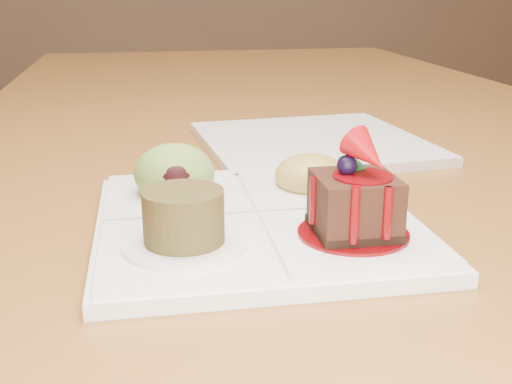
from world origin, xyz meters
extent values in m
cube|color=brown|center=(0.00, 0.00, 0.73)|extent=(1.00, 1.80, 0.04)
cylinder|color=brown|center=(-0.44, 0.84, 0.35)|extent=(0.06, 0.06, 0.71)
cylinder|color=brown|center=(0.44, 0.84, 0.35)|extent=(0.06, 0.06, 0.71)
cylinder|color=black|center=(0.50, 0.05, 0.20)|extent=(0.03, 0.03, 0.40)
cylinder|color=black|center=(0.76, 0.44, 0.20)|extent=(0.03, 0.03, 0.40)
cylinder|color=black|center=(0.44, 0.38, 0.20)|extent=(0.03, 0.03, 0.40)
cube|color=white|center=(-0.14, -0.57, 0.76)|extent=(0.26, 0.26, 0.01)
cube|color=white|center=(-0.08, -0.63, 0.77)|extent=(0.12, 0.12, 0.01)
cube|color=white|center=(-0.21, -0.63, 0.77)|extent=(0.12, 0.12, 0.01)
cube|color=white|center=(-0.21, -0.50, 0.77)|extent=(0.12, 0.12, 0.01)
cube|color=white|center=(-0.08, -0.51, 0.77)|extent=(0.12, 0.12, 0.01)
cylinder|color=#5B0306|center=(-0.08, -0.63, 0.77)|extent=(0.09, 0.09, 0.00)
cube|color=black|center=(-0.08, -0.63, 0.77)|extent=(0.06, 0.06, 0.01)
cube|color=black|center=(-0.08, -0.63, 0.80)|extent=(0.06, 0.06, 0.04)
cylinder|color=#5B0306|center=(-0.08, -0.63, 0.82)|extent=(0.04, 0.04, 0.00)
sphere|color=black|center=(-0.09, -0.63, 0.82)|extent=(0.02, 0.02, 0.02)
cone|color=#A00A0F|center=(-0.07, -0.64, 0.83)|extent=(0.04, 0.05, 0.04)
cube|color=#10431C|center=(-0.08, -0.62, 0.82)|extent=(0.01, 0.02, 0.01)
cube|color=#10431C|center=(-0.08, -0.62, 0.82)|extent=(0.01, 0.02, 0.01)
cylinder|color=#5B0306|center=(-0.09, -0.66, 0.80)|extent=(0.01, 0.01, 0.04)
cylinder|color=#5B0306|center=(-0.07, -0.66, 0.80)|extent=(0.01, 0.01, 0.04)
cylinder|color=#5B0306|center=(-0.11, -0.63, 0.80)|extent=(0.01, 0.01, 0.04)
cylinder|color=white|center=(-0.21, -0.63, 0.77)|extent=(0.09, 0.09, 0.00)
cylinder|color=#4D2C16|center=(-0.21, -0.63, 0.79)|extent=(0.06, 0.06, 0.04)
cylinder|color=#4C2D10|center=(-0.21, -0.63, 0.80)|extent=(0.05, 0.05, 0.00)
ellipsoid|color=olive|center=(-0.21, -0.50, 0.79)|extent=(0.07, 0.07, 0.05)
ellipsoid|color=black|center=(-0.21, -0.53, 0.79)|extent=(0.04, 0.03, 0.03)
ellipsoid|color=#BA8843|center=(-0.08, -0.51, 0.78)|extent=(0.07, 0.07, 0.04)
cube|color=orange|center=(-0.07, -0.50, 0.78)|extent=(0.02, 0.02, 0.02)
cube|color=#547A1A|center=(-0.07, -0.50, 0.78)|extent=(0.02, 0.02, 0.02)
cube|color=orange|center=(-0.08, -0.49, 0.78)|extent=(0.02, 0.02, 0.02)
cube|color=#547A1A|center=(-0.09, -0.50, 0.78)|extent=(0.02, 0.02, 0.02)
cube|color=orange|center=(-0.09, -0.51, 0.78)|extent=(0.02, 0.02, 0.01)
cube|color=#547A1A|center=(-0.09, -0.52, 0.78)|extent=(0.02, 0.02, 0.01)
cube|color=orange|center=(-0.08, -0.52, 0.78)|extent=(0.02, 0.02, 0.02)
cube|color=#547A1A|center=(-0.07, -0.51, 0.78)|extent=(0.02, 0.02, 0.02)
cube|color=white|center=(-0.02, -0.30, 0.76)|extent=(0.29, 0.29, 0.01)
camera|label=1|loc=(-0.23, -1.07, 0.95)|focal=45.00mm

